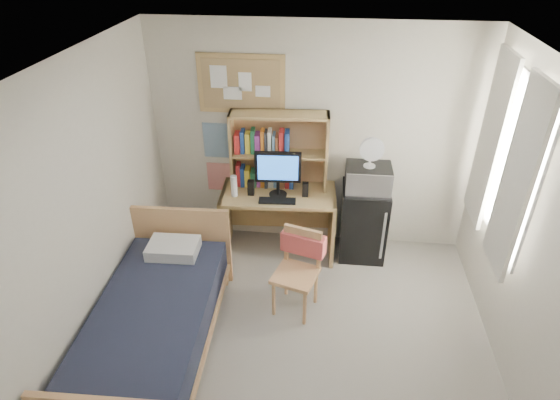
# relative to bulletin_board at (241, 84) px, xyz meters

# --- Properties ---
(floor) EXTENTS (3.60, 4.20, 0.02)m
(floor) POSITION_rel_bulletin_board_xyz_m (0.78, -2.08, -1.93)
(floor) COLOR gray
(floor) RESTS_ON ground
(ceiling) EXTENTS (3.60, 4.20, 0.02)m
(ceiling) POSITION_rel_bulletin_board_xyz_m (0.78, -2.08, 0.68)
(ceiling) COLOR silver
(ceiling) RESTS_ON wall_back
(wall_back) EXTENTS (3.60, 0.04, 2.60)m
(wall_back) POSITION_rel_bulletin_board_xyz_m (0.78, 0.02, -0.62)
(wall_back) COLOR beige
(wall_back) RESTS_ON floor
(wall_left) EXTENTS (0.04, 4.20, 2.60)m
(wall_left) POSITION_rel_bulletin_board_xyz_m (-1.02, -2.08, -0.62)
(wall_left) COLOR beige
(wall_left) RESTS_ON floor
(wall_right) EXTENTS (0.04, 4.20, 2.60)m
(wall_right) POSITION_rel_bulletin_board_xyz_m (2.58, -2.08, -0.62)
(wall_right) COLOR beige
(wall_right) RESTS_ON floor
(window_unit) EXTENTS (0.10, 1.40, 1.70)m
(window_unit) POSITION_rel_bulletin_board_xyz_m (2.53, -0.88, -0.32)
(window_unit) COLOR white
(window_unit) RESTS_ON wall_right
(curtain_left) EXTENTS (0.04, 0.55, 1.70)m
(curtain_left) POSITION_rel_bulletin_board_xyz_m (2.50, -1.28, -0.32)
(curtain_left) COLOR silver
(curtain_left) RESTS_ON wall_right
(curtain_right) EXTENTS (0.04, 0.55, 1.70)m
(curtain_right) POSITION_rel_bulletin_board_xyz_m (2.50, -0.48, -0.32)
(curtain_right) COLOR silver
(curtain_right) RESTS_ON wall_right
(bulletin_board) EXTENTS (0.94, 0.03, 0.64)m
(bulletin_board) POSITION_rel_bulletin_board_xyz_m (0.00, 0.00, 0.00)
(bulletin_board) COLOR tan
(bulletin_board) RESTS_ON wall_back
(poster_wave) EXTENTS (0.30, 0.01, 0.42)m
(poster_wave) POSITION_rel_bulletin_board_xyz_m (-0.32, 0.01, -0.67)
(poster_wave) COLOR #245D92
(poster_wave) RESTS_ON wall_back
(poster_japan) EXTENTS (0.28, 0.01, 0.36)m
(poster_japan) POSITION_rel_bulletin_board_xyz_m (-0.32, 0.01, -1.14)
(poster_japan) COLOR red
(poster_japan) RESTS_ON wall_back
(desk) EXTENTS (1.31, 0.71, 0.80)m
(desk) POSITION_rel_bulletin_board_xyz_m (0.43, -0.32, -1.52)
(desk) COLOR tan
(desk) RESTS_ON floor
(desk_chair) EXTENTS (0.55, 0.55, 0.88)m
(desk_chair) POSITION_rel_bulletin_board_xyz_m (0.71, -1.28, -1.48)
(desk_chair) COLOR tan
(desk_chair) RESTS_ON floor
(mini_fridge) EXTENTS (0.52, 0.52, 0.88)m
(mini_fridge) POSITION_rel_bulletin_board_xyz_m (1.41, -0.26, -1.48)
(mini_fridge) COLOR black
(mini_fridge) RESTS_ON floor
(bed) EXTENTS (1.06, 2.04, 0.55)m
(bed) POSITION_rel_bulletin_board_xyz_m (-0.50, -1.97, -1.64)
(bed) COLOR black
(bed) RESTS_ON floor
(hutch) EXTENTS (1.08, 0.33, 0.87)m
(hutch) POSITION_rel_bulletin_board_xyz_m (0.43, -0.17, -0.68)
(hutch) COLOR tan
(hutch) RESTS_ON desk
(monitor) EXTENTS (0.50, 0.07, 0.53)m
(monitor) POSITION_rel_bulletin_board_xyz_m (0.44, -0.38, -0.85)
(monitor) COLOR black
(monitor) RESTS_ON desk
(keyboard) EXTENTS (0.41, 0.15, 0.02)m
(keyboard) POSITION_rel_bulletin_board_xyz_m (0.44, -0.52, -1.11)
(keyboard) COLOR black
(keyboard) RESTS_ON desk
(speaker_left) EXTENTS (0.07, 0.07, 0.17)m
(speaker_left) POSITION_rel_bulletin_board_xyz_m (0.14, -0.40, -1.03)
(speaker_left) COLOR black
(speaker_left) RESTS_ON desk
(speaker_right) EXTENTS (0.07, 0.07, 0.16)m
(speaker_right) POSITION_rel_bulletin_board_xyz_m (0.74, -0.37, -1.04)
(speaker_right) COLOR black
(speaker_right) RESTS_ON desk
(water_bottle) EXTENTS (0.08, 0.08, 0.24)m
(water_bottle) POSITION_rel_bulletin_board_xyz_m (-0.04, -0.45, -1.00)
(water_bottle) COLOR silver
(water_bottle) RESTS_ON desk
(hoodie) EXTENTS (0.46, 0.26, 0.21)m
(hoodie) POSITION_rel_bulletin_board_xyz_m (0.77, -1.09, -1.23)
(hoodie) COLOR #D25350
(hoodie) RESTS_ON desk_chair
(microwave) EXTENTS (0.49, 0.37, 0.28)m
(microwave) POSITION_rel_bulletin_board_xyz_m (1.41, -0.28, -0.90)
(microwave) COLOR silver
(microwave) RESTS_ON mini_fridge
(desk_fan) EXTENTS (0.26, 0.26, 0.32)m
(desk_fan) POSITION_rel_bulletin_board_xyz_m (1.41, -0.28, -0.60)
(desk_fan) COLOR silver
(desk_fan) RESTS_ON microwave
(pillow) EXTENTS (0.50, 0.36, 0.12)m
(pillow) POSITION_rel_bulletin_board_xyz_m (-0.52, -1.22, -1.31)
(pillow) COLOR silver
(pillow) RESTS_ON bed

